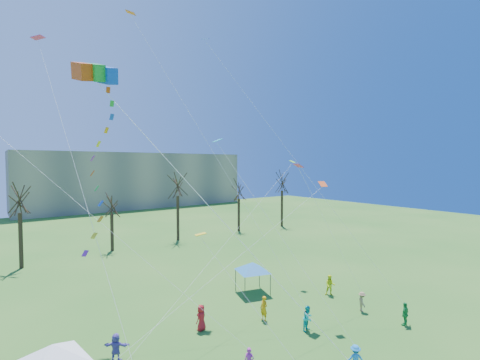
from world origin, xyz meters
TOP-DOWN VIEW (x-y plane):
  - distant_building at (22.00, 82.00)m, footprint 60.00×14.00m
  - bare_tree_row at (5.78, 35.83)m, footprint 68.07×8.07m
  - big_box_kite at (-7.13, 6.12)m, footprint 5.63×5.78m
  - canopy_tent_white at (-9.34, 7.85)m, footprint 4.19×4.19m
  - canopy_tent_blue at (7.72, 13.32)m, footprint 3.64×3.64m
  - festival_crowd at (-1.30, 5.82)m, footprint 27.10×14.67m
  - small_kites_aloft at (0.36, 11.11)m, footprint 29.17×15.82m

SIDE VIEW (x-z plane):
  - festival_crowd at x=-1.30m, z-range -0.06..1.79m
  - canopy_tent_blue at x=7.72m, z-range 0.99..3.84m
  - canopy_tent_white at x=-9.34m, z-range 1.10..4.27m
  - bare_tree_row at x=5.78m, z-range 1.55..12.45m
  - distant_building at x=22.00m, z-range 0.00..15.00m
  - big_box_kite at x=-7.13m, z-range 2.11..21.14m
  - small_kites_aloft at x=0.36m, z-range -1.96..30.44m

